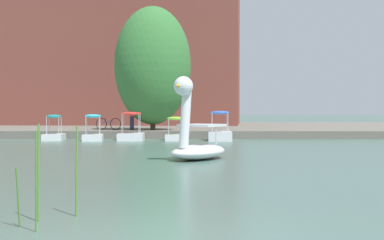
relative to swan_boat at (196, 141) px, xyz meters
name	(u,v)px	position (x,y,z in m)	size (l,w,h in m)	color
shore_bank_far	(188,128)	(-0.70, 27.01, -0.41)	(155.25, 26.94, 0.46)	#6B665B
swan_boat	(196,141)	(0.00, 0.00, 0.00)	(2.53, 2.97, 2.73)	white
pedal_boat_blue	(220,132)	(1.29, 11.93, -0.16)	(1.29, 2.31, 1.64)	white
pedal_boat_lime	(176,133)	(-1.11, 12.16, -0.22)	(1.32, 1.98, 1.32)	white
pedal_boat_red	(131,132)	(-3.64, 12.20, -0.19)	(1.47, 2.24, 1.59)	white
pedal_boat_cyan	(93,133)	(-5.68, 11.69, -0.22)	(1.28, 1.87, 1.46)	white
pedal_boat_teal	(54,133)	(-7.96, 12.17, -0.22)	(1.26, 1.95, 1.43)	white
tree_willow_near_path	(153,66)	(-2.71, 15.63, 3.82)	(6.08, 5.93, 7.67)	#423323
person_on_path	(132,116)	(-3.94, 15.03, 0.71)	(0.30, 0.29, 1.70)	#23283D
bicycle_parked	(108,124)	(-5.48, 15.64, 0.19)	(1.65, 0.51, 0.76)	black
apartment_block	(123,45)	(-6.73, 31.47, 7.01)	(21.11, 11.53, 14.37)	brown
reed_clump_foreground	(7,178)	(-2.74, -10.11, -0.01)	(2.29, 1.31, 1.46)	#4C7F33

